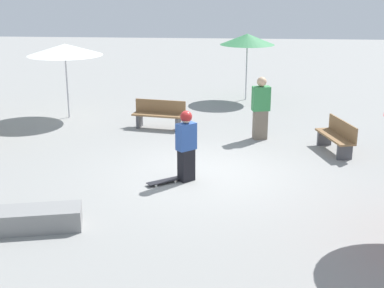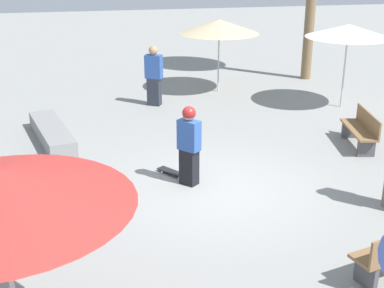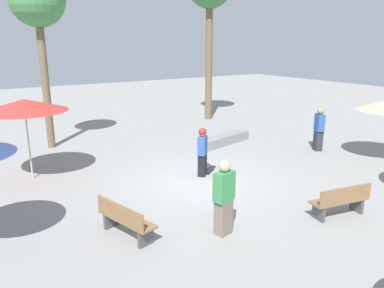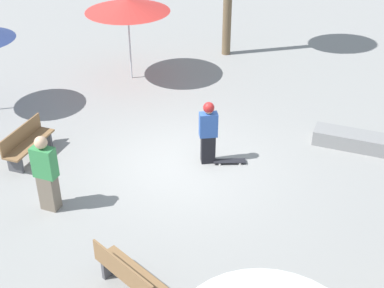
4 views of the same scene
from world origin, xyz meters
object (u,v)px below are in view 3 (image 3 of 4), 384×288
(bench_near, at_px, (341,201))
(palm_tree_center_right, at_px, (37,3))
(shade_umbrella_red, at_px, (24,105))
(bystander_far, at_px, (224,198))
(bystander_watching, at_px, (319,129))
(skateboard, at_px, (210,169))
(skater_main, at_px, (202,150))
(concrete_ledge, at_px, (224,139))
(bench_far, at_px, (125,220))

(bench_near, bearing_deg, palm_tree_center_right, 123.60)
(shade_umbrella_red, relative_size, bystander_far, 1.47)
(bench_near, relative_size, bystander_watching, 0.93)
(skateboard, distance_m, bystander_watching, 5.26)
(skater_main, xyz_separation_m, concrete_ledge, (3.08, 2.80, -0.68))
(concrete_ledge, height_order, bystander_watching, bystander_watching)
(skater_main, distance_m, skateboard, 0.98)
(skateboard, bearing_deg, bench_far, 175.34)
(palm_tree_center_right, bearing_deg, shade_umbrella_red, -111.84)
(bystander_far, bearing_deg, concrete_ledge, 38.59)
(skateboard, xyz_separation_m, palm_tree_center_right, (-3.84, 6.12, 5.67))
(skater_main, relative_size, bench_near, 0.98)
(skater_main, relative_size, shade_umbrella_red, 0.62)
(skateboard, bearing_deg, concrete_ledge, 8.13)
(bench_near, height_order, shade_umbrella_red, shade_umbrella_red)
(bench_far, height_order, palm_tree_center_right, palm_tree_center_right)
(bystander_watching, bearing_deg, palm_tree_center_right, -96.24)
(bench_far, bearing_deg, bystander_far, 46.40)
(concrete_ledge, relative_size, palm_tree_center_right, 0.41)
(skateboard, distance_m, palm_tree_center_right, 9.18)
(shade_umbrella_red, distance_m, palm_tree_center_right, 5.08)
(bench_far, bearing_deg, bystander_watching, 89.06)
(bystander_far, bearing_deg, bench_near, -30.38)
(bench_far, distance_m, bystander_watching, 9.72)
(concrete_ledge, bearing_deg, bystander_watching, -47.99)
(concrete_ledge, xyz_separation_m, bench_near, (-1.85, -7.19, 0.23))
(skater_main, relative_size, concrete_ledge, 0.57)
(shade_umbrella_red, bearing_deg, concrete_ledge, 0.05)
(skater_main, height_order, bystander_watching, bystander_watching)
(skateboard, bearing_deg, skater_main, 169.86)
(bench_far, relative_size, bystander_far, 0.93)
(skateboard, bearing_deg, bystander_far, -158.05)
(shade_umbrella_red, bearing_deg, bystander_watching, -15.35)
(concrete_ledge, bearing_deg, shade_umbrella_red, -179.95)
(skater_main, xyz_separation_m, bench_near, (1.23, -4.39, -0.45))
(skater_main, distance_m, palm_tree_center_right, 8.67)
(palm_tree_center_right, height_order, bystander_far, palm_tree_center_right)
(bystander_watching, height_order, bystander_far, bystander_far)
(concrete_ledge, height_order, palm_tree_center_right, palm_tree_center_right)
(skater_main, height_order, bystander_far, bystander_far)
(bench_near, relative_size, palm_tree_center_right, 0.24)
(skateboard, bearing_deg, bench_near, -117.34)
(skater_main, distance_m, bench_far, 4.48)
(bench_far, bearing_deg, bench_near, 53.45)
(palm_tree_center_right, bearing_deg, bystander_watching, -35.46)
(skater_main, bearing_deg, palm_tree_center_right, 76.01)
(skateboard, distance_m, concrete_ledge, 3.65)
(bench_far, bearing_deg, skater_main, 107.76)
(shade_umbrella_red, xyz_separation_m, palm_tree_center_right, (1.43, 3.56, 3.32))
(palm_tree_center_right, bearing_deg, bench_near, -66.87)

